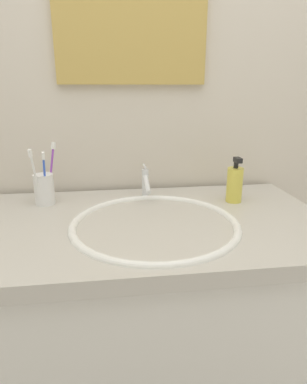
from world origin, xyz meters
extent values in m
cube|color=beige|center=(0.00, 0.35, 1.20)|extent=(2.33, 0.04, 2.40)
cube|color=silver|center=(0.00, 0.00, 0.40)|extent=(1.09, 0.59, 0.80)
cube|color=#BCB7AD|center=(0.00, 0.00, 0.82)|extent=(1.13, 0.63, 0.04)
ellipsoid|color=white|center=(0.03, -0.04, 0.81)|extent=(0.43, 0.43, 0.08)
torus|color=white|center=(0.03, -0.04, 0.85)|extent=(0.49, 0.49, 0.02)
cylinder|color=#595B60|center=(0.03, -0.04, 0.77)|extent=(0.03, 0.03, 0.01)
cylinder|color=silver|center=(0.03, 0.21, 0.90)|extent=(0.02, 0.02, 0.10)
cylinder|color=silver|center=(0.03, 0.16, 0.91)|extent=(0.02, 0.10, 0.05)
cylinder|color=silver|center=(0.03, 0.23, 0.96)|extent=(0.01, 0.05, 0.01)
cylinder|color=white|center=(-0.31, 0.18, 0.90)|extent=(0.07, 0.07, 0.10)
cylinder|color=blue|center=(-0.30, 0.16, 0.94)|extent=(0.02, 0.04, 0.17)
cube|color=white|center=(-0.30, 0.15, 1.02)|extent=(0.01, 0.02, 0.03)
cylinder|color=purple|center=(-0.29, 0.21, 0.95)|extent=(0.04, 0.05, 0.19)
cube|color=white|center=(-0.28, 0.23, 1.04)|extent=(0.02, 0.02, 0.03)
cylinder|color=white|center=(-0.33, 0.15, 0.94)|extent=(0.02, 0.05, 0.18)
cube|color=white|center=(-0.33, 0.13, 1.03)|extent=(0.01, 0.02, 0.03)
cylinder|color=#DBCC4C|center=(0.33, 0.12, 0.91)|extent=(0.05, 0.05, 0.12)
cylinder|color=black|center=(0.33, 0.12, 0.98)|extent=(0.02, 0.02, 0.02)
cube|color=black|center=(0.33, 0.11, 1.00)|extent=(0.02, 0.04, 0.02)
cube|color=tan|center=(0.00, 0.32, 1.47)|extent=(0.52, 0.02, 0.46)
cube|color=#B2BCC6|center=(0.00, 0.32, 1.47)|extent=(0.48, 0.01, 0.42)
camera|label=1|loc=(-0.09, -0.92, 1.23)|focal=30.98mm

